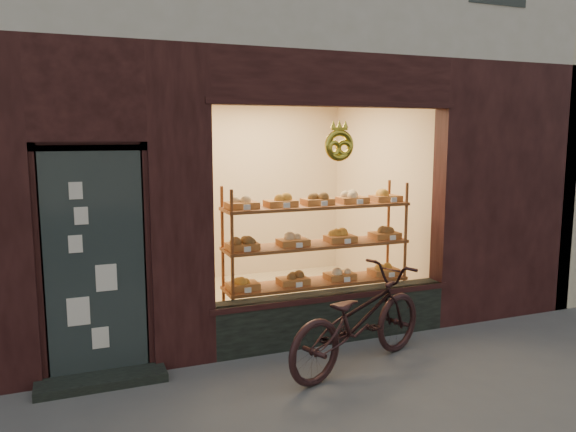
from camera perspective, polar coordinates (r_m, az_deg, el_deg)
name	(u,v)px	position (r m, az deg, el deg)	size (l,w,h in m)	color
display_shelf	(317,255)	(6.52, 2.96, -3.97)	(2.20, 0.45, 1.70)	brown
bicycle	(358,319)	(5.59, 7.16, -10.36)	(0.64, 1.84, 0.97)	black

